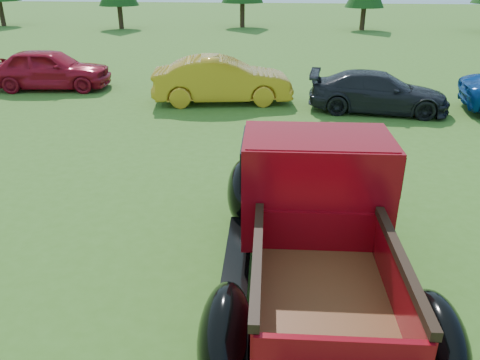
{
  "coord_description": "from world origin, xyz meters",
  "views": [
    {
      "loc": [
        0.66,
        -6.91,
        4.12
      ],
      "look_at": [
        -0.06,
        0.2,
        0.89
      ],
      "focal_mm": 35.0,
      "sensor_mm": 36.0,
      "label": 1
    }
  ],
  "objects": [
    {
      "name": "show_car_grey",
      "position": [
        3.5,
        7.89,
        0.62
      ],
      "size": [
        4.43,
        2.18,
        1.24
      ],
      "primitive_type": "imported",
      "rotation": [
        0.0,
        0.0,
        1.47
      ],
      "color": "black",
      "rests_on": "ground"
    },
    {
      "name": "show_car_red",
      "position": [
        -8.14,
        9.8,
        0.75
      ],
      "size": [
        4.53,
        2.19,
        1.49
      ],
      "primitive_type": "imported",
      "rotation": [
        0.0,
        0.0,
        1.67
      ],
      "color": "maroon",
      "rests_on": "ground"
    },
    {
      "name": "pickup_truck",
      "position": [
        1.1,
        -0.88,
        0.99
      ],
      "size": [
        2.84,
        5.73,
        2.09
      ],
      "rotation": [
        0.0,
        0.0,
        0.04
      ],
      "color": "black",
      "rests_on": "ground"
    },
    {
      "name": "show_car_yellow",
      "position": [
        -1.5,
        8.51,
        0.75
      ],
      "size": [
        4.78,
        2.32,
        1.51
      ],
      "primitive_type": "imported",
      "rotation": [
        0.0,
        0.0,
        1.73
      ],
      "color": "#C48B1A",
      "rests_on": "ground"
    },
    {
      "name": "ground",
      "position": [
        0.0,
        0.0,
        0.0
      ],
      "size": [
        120.0,
        120.0,
        0.0
      ],
      "primitive_type": "plane",
      "color": "#365C1A",
      "rests_on": "ground"
    }
  ]
}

